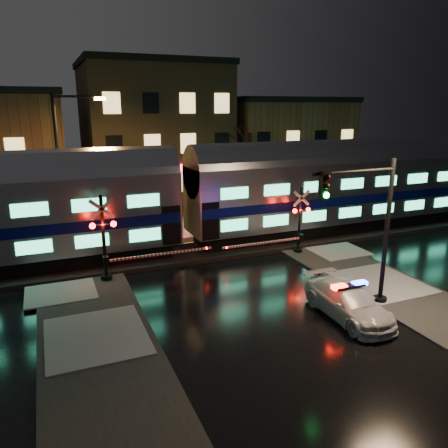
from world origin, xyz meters
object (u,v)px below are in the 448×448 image
at_px(police_car, 348,302).
at_px(crossing_signal_right, 294,228).
at_px(traffic_light, 368,232).
at_px(streetlight, 64,160).
at_px(crossing_signal_left, 112,246).

height_order(police_car, crossing_signal_right, crossing_signal_right).
relative_size(crossing_signal_right, traffic_light, 0.87).
xyz_separation_m(police_car, streetlight, (-9.51, 14.05, 4.49)).
bearing_deg(streetlight, police_car, -55.90).
bearing_deg(streetlight, crossing_signal_left, -77.47).
xyz_separation_m(crossing_signal_left, traffic_light, (9.10, -6.94, 1.54)).
bearing_deg(traffic_light, crossing_signal_left, 154.76).
distance_m(crossing_signal_right, streetlight, 13.76).
relative_size(police_car, crossing_signal_left, 0.75).
bearing_deg(crossing_signal_right, streetlight, 149.73).
bearing_deg(crossing_signal_right, traffic_light, -97.33).
height_order(traffic_light, streetlight, streetlight).
xyz_separation_m(police_car, traffic_light, (1.08, 0.42, 2.64)).
bearing_deg(police_car, crossing_signal_right, 76.01).
distance_m(crossing_signal_right, crossing_signal_left, 9.99).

